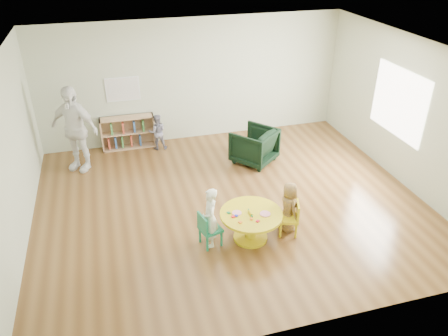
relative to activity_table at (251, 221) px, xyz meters
name	(u,v)px	position (x,y,z in m)	size (l,w,h in m)	color
room	(232,107)	(-0.01, 1.11, 1.54)	(7.10, 7.00, 2.80)	brown
activity_table	(251,221)	(0.00, 0.00, 0.00)	(1.01, 1.01, 0.55)	gold
kid_chair_left	(208,229)	(-0.71, 0.03, -0.03)	(0.39, 0.39, 0.60)	#17835A
kid_chair_right	(291,217)	(0.69, -0.04, -0.03)	(0.40, 0.40, 0.59)	gold
bookshelf	(127,132)	(-1.64, 3.97, 0.02)	(1.20, 0.30, 0.75)	tan
alphabet_poster	(123,89)	(-1.62, 4.09, 1.00)	(0.74, 0.01, 0.54)	white
armchair	(254,146)	(0.92, 2.50, 0.03)	(0.81, 0.84, 0.76)	black
child_left	(210,218)	(-0.66, 0.04, 0.16)	(0.37, 0.25, 1.02)	white
child_right	(289,207)	(0.68, 0.07, 0.10)	(0.44, 0.28, 0.89)	gold
toddler	(157,132)	(-0.99, 3.69, 0.07)	(0.40, 0.31, 0.83)	#1A1940
adult_caretaker	(74,129)	(-2.70, 3.22, 0.56)	(1.06, 0.44, 1.81)	white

